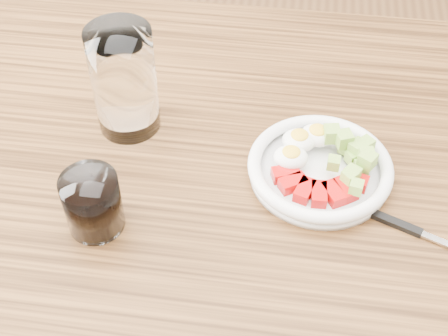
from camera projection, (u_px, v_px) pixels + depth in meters
The scene contains 5 objects.
dining_table at pixel (230, 234), 0.91m from camera, with size 1.50×0.90×0.77m.
bowl at pixel (320, 166), 0.85m from camera, with size 0.20×0.20×0.05m.
fork at pixel (408, 228), 0.79m from camera, with size 0.17×0.08×0.01m.
water_glass at pixel (124, 81), 0.87m from camera, with size 0.09×0.09×0.16m, color white.
coffee_glass at pixel (93, 203), 0.77m from camera, with size 0.07×0.07×0.08m.
Camera 1 is at (0.07, -0.55, 1.40)m, focal length 50.00 mm.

